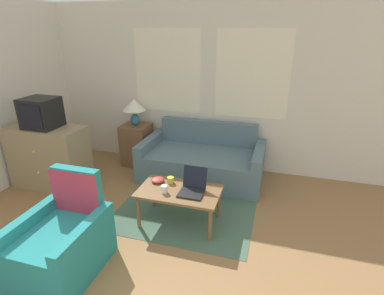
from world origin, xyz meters
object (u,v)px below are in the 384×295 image
Objects in this scene: coffee_table at (179,194)px; laptop at (193,187)px; television at (41,113)px; snack_bowl at (158,180)px; couch at (203,161)px; table_lamp at (134,107)px; armchair at (64,242)px; cup_navy at (164,189)px; cup_yellow at (170,180)px.

coffee_table is 0.19m from laptop.
snack_bowl is (1.80, -0.23, -0.65)m from television.
couch is 1.92× the size of coffee_table.
table_lamp reaches higher than laptop.
coffee_table is at bearing 50.07° from armchair.
snack_bowl is (0.93, -1.30, -0.54)m from table_lamp.
table_lamp is 1.94m from cup_navy.
armchair is at bearing -127.48° from cup_navy.
coffee_table is at bearing -174.67° from laptop.
television is (-1.28, 1.36, 0.84)m from armchair.
television is 0.47× the size of coffee_table.
cup_navy is 0.55× the size of snack_bowl.
cup_navy is (-0.11, -1.35, 0.23)m from couch.
armchair is 2.89× the size of laptop.
laptop is at bearing 20.60° from cup_navy.
table_lamp is at bearing 130.46° from cup_yellow.
couch is at bearing -7.86° from table_lamp.
armchair is at bearing -114.89° from snack_bowl.
cup_yellow is at bearing 92.90° from cup_navy.
cup_navy is at bearing -54.00° from table_lamp.
coffee_table is 0.20m from cup_navy.
couch reaches higher than cup_navy.
laptop is at bearing -8.40° from television.
laptop reaches higher than coffee_table.
snack_bowl is (-0.28, -1.13, 0.21)m from couch.
cup_navy is at bearing -87.10° from cup_yellow.
cup_yellow is (-0.01, 0.24, -0.01)m from cup_navy.
television is 2.12m from cup_navy.
table_lamp is 1.99m from coffee_table.
laptop is 3.63× the size of cup_navy.
couch is at bearing 23.33° from television.
table_lamp is 1.76m from cup_yellow.
television reaches higher than cup_navy.
table_lamp reaches higher than coffee_table.
cup_navy is at bearing -159.40° from laptop.
coffee_table is at bearing 34.26° from cup_navy.
cup_yellow is (1.96, -0.21, -0.64)m from television.
armchair is 1.44m from laptop.
armchair reaches higher than laptop.
snack_bowl is (-0.32, 0.12, 0.08)m from coffee_table.
television is at bearing 133.31° from armchair.
cup_navy is 0.28m from snack_bowl.
table_lamp reaches higher than armchair.
snack_bowl is (0.52, 1.12, 0.19)m from armchair.
television is (-2.08, -0.90, 0.86)m from couch.
couch is 20.75× the size of cup_navy.
couch is 11.38× the size of snack_bowl.
couch is 1.14m from cup_yellow.
armchair is at bearing -134.45° from laptop.
armchair is 2.56m from table_lamp.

